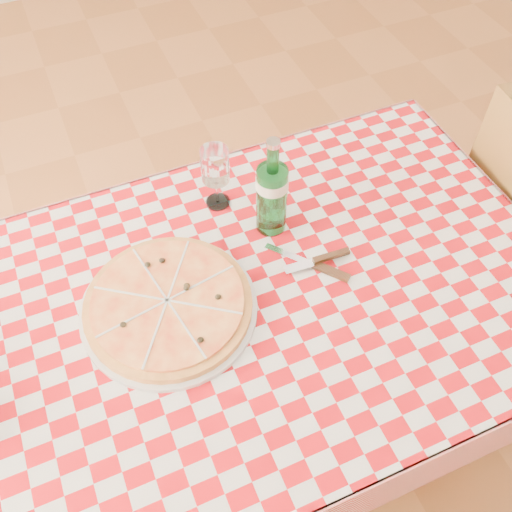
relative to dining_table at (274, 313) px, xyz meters
The scene contains 6 objects.
dining_table is the anchor object (origin of this frame).
tablecloth 0.09m from the dining_table, ahead, with size 1.30×0.90×0.01m, color #A10910.
pizza_plate 0.27m from the dining_table, behind, with size 0.38×0.38×0.05m, color #BE833F, non-canonical shape.
water_bottle 0.30m from the dining_table, 68.72° to the left, with size 0.08×0.08×0.27m, color #196528, non-canonical shape.
wine_glass 0.35m from the dining_table, 94.46° to the left, with size 0.07×0.07×0.17m, color white, non-canonical shape.
cutlery 0.16m from the dining_table, 13.40° to the left, with size 0.22×0.19×0.02m, color silver, non-canonical shape.
Camera 1 is at (-0.32, -0.63, 1.81)m, focal length 40.00 mm.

